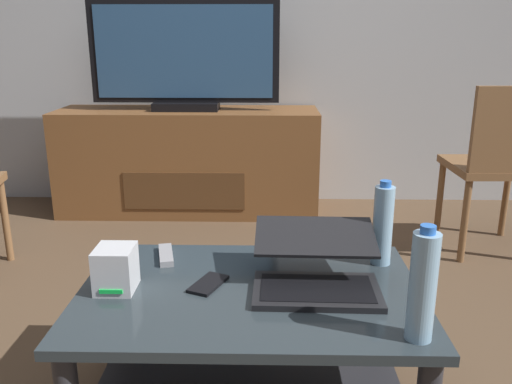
# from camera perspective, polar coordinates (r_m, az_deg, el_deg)

# --- Properties ---
(coffee_table) EXTENTS (1.01, 0.67, 0.42)m
(coffee_table) POSITION_cam_1_polar(r_m,az_deg,el_deg) (1.66, -0.65, -14.24)
(coffee_table) COLOR #2D383D
(coffee_table) RESTS_ON ground
(media_cabinet) EXTENTS (1.67, 0.49, 0.67)m
(media_cabinet) POSITION_cam_1_polar(r_m,az_deg,el_deg) (3.54, -7.18, 3.31)
(media_cabinet) COLOR brown
(media_cabinet) RESTS_ON ground
(television) EXTENTS (1.17, 0.20, 0.67)m
(television) POSITION_cam_1_polar(r_m,az_deg,el_deg) (3.43, -7.63, 13.98)
(television) COLOR black
(television) RESTS_ON media_cabinet
(dining_chair) EXTENTS (0.45, 0.45, 0.90)m
(dining_chair) POSITION_cam_1_polar(r_m,az_deg,el_deg) (3.02, 24.59, 3.12)
(dining_chair) COLOR brown
(dining_chair) RESTS_ON ground
(laptop) EXTENTS (0.37, 0.36, 0.15)m
(laptop) POSITION_cam_1_polar(r_m,az_deg,el_deg) (1.61, 6.42, -8.06)
(laptop) COLOR black
(laptop) RESTS_ON coffee_table
(router_box) EXTENTS (0.11, 0.12, 0.13)m
(router_box) POSITION_cam_1_polar(r_m,az_deg,el_deg) (1.62, -14.76, -7.94)
(router_box) COLOR silver
(router_box) RESTS_ON coffee_table
(water_bottle_near) EXTENTS (0.06, 0.06, 0.28)m
(water_bottle_near) POSITION_cam_1_polar(r_m,az_deg,el_deg) (1.77, 13.39, -3.42)
(water_bottle_near) COLOR #99C6E5
(water_bottle_near) RESTS_ON coffee_table
(water_bottle_far) EXTENTS (0.07, 0.07, 0.30)m
(water_bottle_far) POSITION_cam_1_polar(r_m,az_deg,el_deg) (1.36, 17.37, -9.58)
(water_bottle_far) COLOR #99C6E5
(water_bottle_far) RESTS_ON coffee_table
(cell_phone) EXTENTS (0.12, 0.16, 0.01)m
(cell_phone) POSITION_cam_1_polar(r_m,az_deg,el_deg) (1.62, -5.12, -9.75)
(cell_phone) COLOR black
(cell_phone) RESTS_ON coffee_table
(tv_remote) EXTENTS (0.08, 0.17, 0.02)m
(tv_remote) POSITION_cam_1_polar(r_m,az_deg,el_deg) (1.83, -9.60, -6.65)
(tv_remote) COLOR #99999E
(tv_remote) RESTS_ON coffee_table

